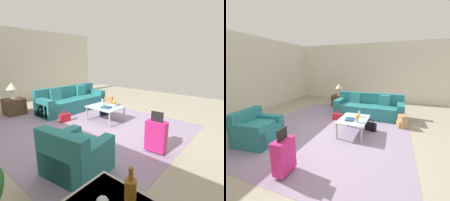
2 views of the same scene
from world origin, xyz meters
The scene contains 15 objects.
ground_plane centered at (0.00, 0.00, 0.00)m, with size 12.00×12.00×0.00m, color #A89E89.
wall_right centered at (5.06, 0.00, 1.55)m, with size 0.12×8.00×3.10m, color silver.
area_rug centered at (0.60, 0.20, 0.00)m, with size 5.20×4.40×0.01m, color #9984A3.
couch centered at (2.20, -0.60, 0.30)m, with size 0.94×2.50×0.85m.
armchair centered at (-0.91, 1.66, 0.29)m, with size 1.06×0.99×0.81m.
coffee_table centered at (0.40, -0.50, 0.40)m, with size 1.01×0.76×0.45m.
water_bottle centered at (0.60, -0.60, 0.55)m, with size 0.06×0.06×0.20m.
coffee_table_book centered at (0.28, -0.42, 0.47)m, with size 0.27×0.22×0.03m, color navy.
flower_vase centered at (0.18, -0.65, 0.57)m, with size 0.11×0.11×0.21m.
side_table centered at (3.20, 1.00, 0.27)m, with size 0.59×0.59×0.54m, color #513823.
table_lamp centered at (3.20, 1.00, 0.95)m, with size 0.35×0.35×0.54m.
suitcase_magenta centered at (-1.60, 0.20, 0.36)m, with size 0.41×0.25×0.85m.
handbag_red centered at (1.28, 0.33, 0.13)m, with size 0.17×0.33×0.36m.
handbag_black centered at (0.81, -0.91, 0.13)m, with size 0.22×0.35×0.36m.
backpack_tan centered at (1.40, -1.79, 0.19)m, with size 0.36×0.33×0.40m.
Camera 2 is at (-3.42, -1.52, 1.85)m, focal length 24.00 mm.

